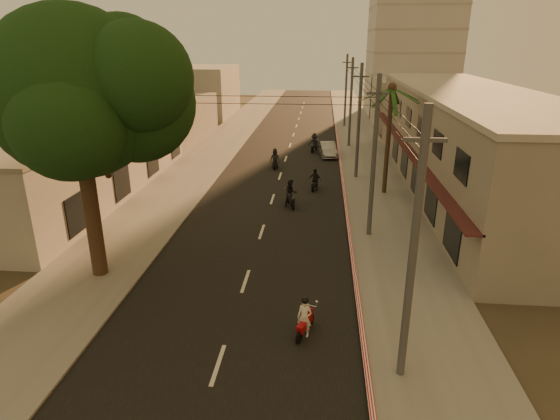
{
  "coord_description": "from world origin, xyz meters",
  "views": [
    {
      "loc": [
        3.34,
        -17.13,
        10.6
      ],
      "look_at": [
        1.26,
        5.96,
        2.15
      ],
      "focal_mm": 30.0,
      "sensor_mm": 36.0,
      "label": 1
    }
  ],
  "objects_px": {
    "scooter_far_a": "(275,159)",
    "scooter_mid_a": "(291,194)",
    "scooter_red": "(305,318)",
    "scooter_mid_b": "(315,180)",
    "broadleaf_tree": "(85,94)",
    "palm_tree": "(392,94)",
    "parked_car": "(328,149)",
    "scooter_far_b": "(314,143)"
  },
  "relations": [
    {
      "from": "scooter_mid_b",
      "to": "scooter_far_b",
      "type": "relative_size",
      "value": 0.89
    },
    {
      "from": "broadleaf_tree",
      "to": "parked_car",
      "type": "height_order",
      "value": "broadleaf_tree"
    },
    {
      "from": "palm_tree",
      "to": "scooter_mid_b",
      "type": "relative_size",
      "value": 4.79
    },
    {
      "from": "scooter_far_b",
      "to": "parked_car",
      "type": "xyz_separation_m",
      "value": [
        1.35,
        -1.73,
        -0.22
      ]
    },
    {
      "from": "scooter_mid_a",
      "to": "scooter_far_b",
      "type": "distance_m",
      "value": 16.69
    },
    {
      "from": "scooter_far_a",
      "to": "parked_car",
      "type": "bearing_deg",
      "value": 41.07
    },
    {
      "from": "scooter_red",
      "to": "scooter_mid_b",
      "type": "relative_size",
      "value": 0.98
    },
    {
      "from": "broadleaf_tree",
      "to": "palm_tree",
      "type": "height_order",
      "value": "broadleaf_tree"
    },
    {
      "from": "scooter_mid_a",
      "to": "scooter_mid_b",
      "type": "height_order",
      "value": "scooter_mid_a"
    },
    {
      "from": "scooter_red",
      "to": "parked_car",
      "type": "bearing_deg",
      "value": 107.27
    },
    {
      "from": "scooter_mid_b",
      "to": "broadleaf_tree",
      "type": "bearing_deg",
      "value": -111.53
    },
    {
      "from": "parked_car",
      "to": "scooter_far_b",
      "type": "bearing_deg",
      "value": 120.58
    },
    {
      "from": "broadleaf_tree",
      "to": "palm_tree",
      "type": "distance_m",
      "value": 20.18
    },
    {
      "from": "scooter_mid_b",
      "to": "scooter_far_a",
      "type": "distance_m",
      "value": 6.93
    },
    {
      "from": "palm_tree",
      "to": "scooter_red",
      "type": "distance_m",
      "value": 19.76
    },
    {
      "from": "scooter_mid_b",
      "to": "parked_car",
      "type": "bearing_deg",
      "value": 96.76
    },
    {
      "from": "scooter_red",
      "to": "scooter_far_a",
      "type": "distance_m",
      "value": 24.63
    },
    {
      "from": "scooter_red",
      "to": "scooter_far_a",
      "type": "xyz_separation_m",
      "value": [
        -3.58,
        24.37,
        0.07
      ]
    },
    {
      "from": "scooter_far_b",
      "to": "scooter_mid_b",
      "type": "bearing_deg",
      "value": -72.55
    },
    {
      "from": "scooter_far_a",
      "to": "scooter_far_b",
      "type": "xyz_separation_m",
      "value": [
        3.27,
        6.82,
        0.06
      ]
    },
    {
      "from": "palm_tree",
      "to": "parked_car",
      "type": "distance_m",
      "value": 13.79
    },
    {
      "from": "broadleaf_tree",
      "to": "scooter_far_b",
      "type": "height_order",
      "value": "broadleaf_tree"
    },
    {
      "from": "palm_tree",
      "to": "scooter_mid_a",
      "type": "bearing_deg",
      "value": -152.58
    },
    {
      "from": "scooter_far_a",
      "to": "scooter_mid_a",
      "type": "bearing_deg",
      "value": -84.96
    },
    {
      "from": "broadleaf_tree",
      "to": "scooter_red",
      "type": "xyz_separation_m",
      "value": [
        9.53,
        -4.13,
        -7.73
      ]
    },
    {
      "from": "palm_tree",
      "to": "scooter_red",
      "type": "xyz_separation_m",
      "value": [
        -5.08,
        -17.98,
        -6.4
      ]
    },
    {
      "from": "broadleaf_tree",
      "to": "scooter_mid_b",
      "type": "height_order",
      "value": "broadleaf_tree"
    },
    {
      "from": "scooter_mid_b",
      "to": "palm_tree",
      "type": "bearing_deg",
      "value": 7.14
    },
    {
      "from": "scooter_far_a",
      "to": "scooter_red",
      "type": "bearing_deg",
      "value": -88.37
    },
    {
      "from": "palm_tree",
      "to": "scooter_far_a",
      "type": "height_order",
      "value": "palm_tree"
    },
    {
      "from": "scooter_red",
      "to": "scooter_mid_a",
      "type": "height_order",
      "value": "scooter_mid_a"
    },
    {
      "from": "scooter_red",
      "to": "parked_car",
      "type": "distance_m",
      "value": 29.48
    },
    {
      "from": "palm_tree",
      "to": "scooter_mid_a",
      "type": "distance_m",
      "value": 9.73
    },
    {
      "from": "broadleaf_tree",
      "to": "scooter_mid_b",
      "type": "bearing_deg",
      "value": 56.31
    },
    {
      "from": "palm_tree",
      "to": "scooter_far_a",
      "type": "bearing_deg",
      "value": 143.61
    },
    {
      "from": "parked_car",
      "to": "scooter_mid_a",
      "type": "bearing_deg",
      "value": -107.3
    },
    {
      "from": "broadleaf_tree",
      "to": "scooter_mid_a",
      "type": "bearing_deg",
      "value": 52.51
    },
    {
      "from": "palm_tree",
      "to": "parked_car",
      "type": "height_order",
      "value": "palm_tree"
    },
    {
      "from": "broadleaf_tree",
      "to": "scooter_red",
      "type": "bearing_deg",
      "value": -23.43
    },
    {
      "from": "scooter_mid_a",
      "to": "parked_car",
      "type": "height_order",
      "value": "scooter_mid_a"
    },
    {
      "from": "broadleaf_tree",
      "to": "scooter_red",
      "type": "relative_size",
      "value": 7.23
    },
    {
      "from": "broadleaf_tree",
      "to": "parked_car",
      "type": "bearing_deg",
      "value": 67.34
    }
  ]
}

